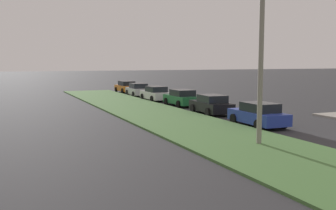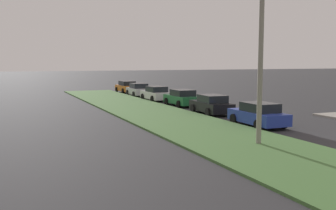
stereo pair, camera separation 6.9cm
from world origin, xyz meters
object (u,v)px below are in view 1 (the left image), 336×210
object	(u,v)px
parked_car_black	(211,105)
parked_car_silver	(138,90)
parked_car_blue	(258,115)
streetlight	(268,53)
parked_car_orange	(126,87)
parked_car_white	(156,94)
parked_car_green	(182,98)

from	to	relation	value
parked_car_black	parked_car_silver	size ratio (longest dim) A/B	1.00
parked_car_blue	parked_car_black	bearing A→B (deg)	-0.42
parked_car_silver	streetlight	xyz separation A→B (m)	(-28.23, 3.06, 3.67)
parked_car_blue	parked_car_orange	size ratio (longest dim) A/B	0.99
streetlight	parked_car_blue	bearing A→B (deg)	-31.68
parked_car_black	parked_car_orange	world-z (taller)	same
parked_car_silver	streetlight	world-z (taller)	streetlight
parked_car_blue	parked_car_white	bearing A→B (deg)	0.83
parked_car_black	parked_car_white	size ratio (longest dim) A/B	1.01
parked_car_blue	parked_car_silver	distance (m)	23.29
parked_car_silver	streetlight	distance (m)	28.63
parked_car_blue	parked_car_black	xyz separation A→B (m)	(6.18, -0.11, 0.00)
parked_car_white	parked_car_orange	xyz separation A→B (m)	(11.30, -0.34, 0.00)
streetlight	parked_car_silver	bearing A→B (deg)	-6.18
parked_car_blue	parked_car_green	world-z (taller)	same
parked_car_silver	parked_car_white	bearing A→B (deg)	-178.78
parked_car_black	parked_car_green	distance (m)	5.93
parked_car_green	parked_car_orange	bearing A→B (deg)	-0.18
parked_car_silver	parked_car_black	bearing A→B (deg)	-177.64
parked_car_black	parked_car_white	bearing A→B (deg)	3.49
parked_car_green	parked_car_white	distance (m)	5.35
parked_car_green	streetlight	bearing A→B (deg)	168.13
parked_car_silver	parked_car_orange	world-z (taller)	same
parked_car_green	parked_car_black	bearing A→B (deg)	176.96
parked_car_blue	streetlight	bearing A→B (deg)	148.90
parked_car_white	parked_car_silver	distance (m)	5.86
parked_car_green	parked_car_silver	distance (m)	11.20
parked_car_silver	parked_car_blue	bearing A→B (deg)	-178.00
parked_car_blue	parked_car_silver	xyz separation A→B (m)	(23.29, -0.01, 0.00)
parked_car_blue	streetlight	size ratio (longest dim) A/B	0.58
parked_car_green	parked_car_white	size ratio (longest dim) A/B	1.00
parked_car_black	parked_car_blue	bearing A→B (deg)	-178.45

